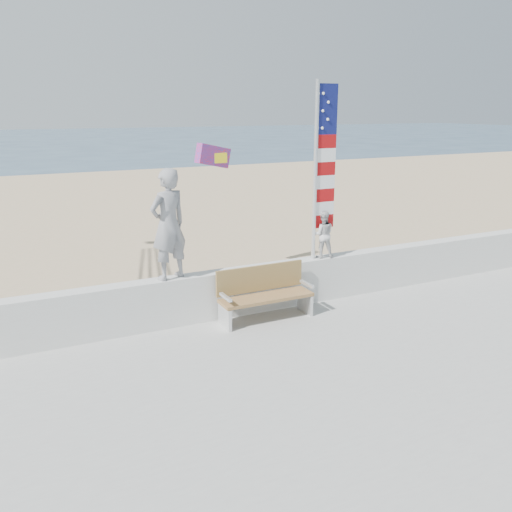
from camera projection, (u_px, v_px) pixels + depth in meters
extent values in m
plane|color=#324C64|center=(293.00, 362.00, 8.95)|extent=(220.00, 220.00, 0.00)
cube|color=tan|center=(148.00, 242.00, 16.73)|extent=(90.00, 40.00, 0.08)
cube|color=#AFAFAA|center=(492.00, 511.00, 5.45)|extent=(50.00, 12.40, 0.10)
cube|color=silver|center=(242.00, 290.00, 10.51)|extent=(30.00, 0.35, 0.90)
imported|color=gray|center=(168.00, 225.00, 9.53)|extent=(0.84, 0.69, 1.98)
imported|color=#BDBDBD|center=(323.00, 234.00, 11.04)|extent=(0.57, 0.52, 0.96)
cube|color=#9C7344|center=(266.00, 298.00, 10.14)|extent=(1.80, 0.50, 0.06)
cube|color=olive|center=(260.00, 278.00, 10.30)|extent=(1.80, 0.05, 0.50)
cube|color=silver|center=(225.00, 317.00, 9.85)|extent=(0.06, 0.50, 0.40)
cube|color=silver|center=(226.00, 297.00, 9.70)|extent=(0.06, 0.45, 0.05)
cube|color=silver|center=(305.00, 303.00, 10.57)|extent=(0.06, 0.50, 0.40)
cube|color=silver|center=(307.00, 284.00, 10.42)|extent=(0.06, 0.45, 0.05)
cylinder|color=silver|center=(315.00, 173.00, 10.61)|extent=(0.08, 0.08, 3.50)
cube|color=#0F1451|center=(328.00, 109.00, 10.39)|extent=(0.44, 0.02, 0.95)
cube|color=#9E0A0C|center=(324.00, 221.00, 10.97)|extent=(0.44, 0.02, 0.26)
cube|color=white|center=(324.00, 208.00, 10.90)|extent=(0.44, 0.02, 0.26)
cube|color=#9E0A0C|center=(325.00, 195.00, 10.83)|extent=(0.44, 0.02, 0.26)
cube|color=white|center=(325.00, 182.00, 10.76)|extent=(0.44, 0.02, 0.26)
cube|color=#9E0A0C|center=(326.00, 169.00, 10.69)|extent=(0.44, 0.02, 0.26)
cube|color=white|center=(326.00, 155.00, 10.62)|extent=(0.44, 0.02, 0.26)
cube|color=#9E0A0C|center=(327.00, 141.00, 10.55)|extent=(0.44, 0.02, 0.26)
sphere|color=white|center=(322.00, 128.00, 10.42)|extent=(0.06, 0.06, 0.06)
sphere|color=white|center=(328.00, 119.00, 10.43)|extent=(0.06, 0.06, 0.06)
sphere|color=white|center=(323.00, 111.00, 10.34)|extent=(0.06, 0.06, 0.06)
sphere|color=white|center=(328.00, 102.00, 10.35)|extent=(0.06, 0.06, 0.06)
sphere|color=white|center=(323.00, 93.00, 10.25)|extent=(0.06, 0.06, 0.06)
cube|color=red|center=(213.00, 156.00, 12.46)|extent=(0.92, 0.43, 0.61)
cube|color=yellow|center=(219.00, 158.00, 12.54)|extent=(0.32, 0.23, 0.23)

